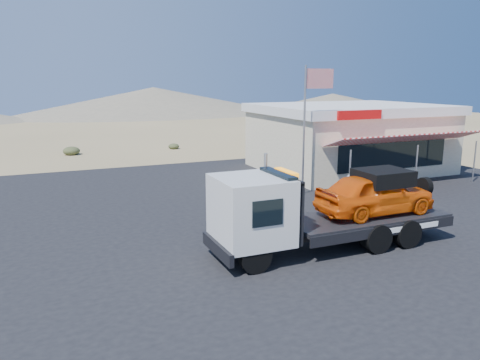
{
  "coord_description": "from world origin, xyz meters",
  "views": [
    {
      "loc": [
        -6.59,
        -14.24,
        5.39
      ],
      "look_at": [
        0.52,
        2.32,
        1.5
      ],
      "focal_mm": 35.0,
      "sensor_mm": 36.0,
      "label": 1
    }
  ],
  "objects_px": {
    "tow_truck": "(328,205)",
    "jerky_store": "(348,137)",
    "white_sedan": "(384,187)",
    "flagpole": "(309,115)"
  },
  "relations": [
    {
      "from": "tow_truck",
      "to": "jerky_store",
      "type": "bearing_deg",
      "value": 51.47
    },
    {
      "from": "white_sedan",
      "to": "flagpole",
      "type": "distance_m",
      "value": 4.7
    },
    {
      "from": "tow_truck",
      "to": "jerky_store",
      "type": "height_order",
      "value": "jerky_store"
    },
    {
      "from": "white_sedan",
      "to": "flagpole",
      "type": "height_order",
      "value": "flagpole"
    },
    {
      "from": "flagpole",
      "to": "tow_truck",
      "type": "bearing_deg",
      "value": -116.19
    },
    {
      "from": "jerky_store",
      "to": "white_sedan",
      "type": "bearing_deg",
      "value": -114.93
    },
    {
      "from": "tow_truck",
      "to": "flagpole",
      "type": "xyz_separation_m",
      "value": [
        3.24,
        6.58,
        2.32
      ]
    },
    {
      "from": "white_sedan",
      "to": "jerky_store",
      "type": "xyz_separation_m",
      "value": [
        3.46,
        7.44,
        1.19
      ]
    },
    {
      "from": "tow_truck",
      "to": "flagpole",
      "type": "relative_size",
      "value": 1.34
    },
    {
      "from": "tow_truck",
      "to": "jerky_store",
      "type": "relative_size",
      "value": 0.77
    }
  ]
}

